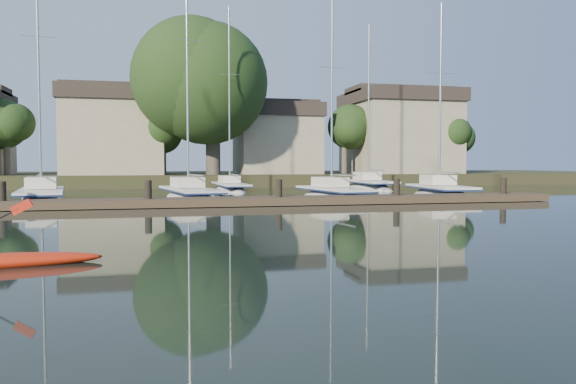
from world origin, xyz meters
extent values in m
plane|color=black|center=(0.00, 0.00, 0.00)|extent=(160.00, 160.00, 0.00)
cube|color=#402F25|center=(0.00, 14.00, 0.20)|extent=(34.00, 2.00, 0.35)
cylinder|color=black|center=(-9.00, 14.00, 0.30)|extent=(0.32, 0.32, 1.80)
cylinder|color=black|center=(-3.00, 14.00, 0.30)|extent=(0.32, 0.32, 1.80)
cylinder|color=black|center=(3.00, 14.00, 0.30)|extent=(0.32, 0.32, 1.80)
cylinder|color=black|center=(9.00, 14.00, 0.30)|extent=(0.32, 0.32, 1.80)
cylinder|color=black|center=(15.00, 14.00, 0.30)|extent=(0.32, 0.32, 1.80)
ellipsoid|color=silver|center=(-8.34, 18.68, -0.36)|extent=(3.40, 9.06, 1.98)
cube|color=silver|center=(-8.34, 18.68, 0.57)|extent=(3.07, 7.47, 0.15)
cube|color=#16224E|center=(-8.34, 18.68, 0.49)|extent=(3.18, 7.65, 0.08)
cube|color=beige|center=(-8.41, 19.20, 0.96)|extent=(1.79, 2.65, 0.57)
cylinder|color=#9EA0A5|center=(-8.38, 18.94, 6.86)|extent=(0.12, 0.12, 12.48)
cylinder|color=#9EA0A5|center=(-8.15, 17.37, 1.40)|extent=(0.55, 3.34, 0.08)
cylinder|color=#9EA0A5|center=(-8.38, 18.94, 8.36)|extent=(1.65, 0.26, 0.03)
ellipsoid|color=silver|center=(-0.88, 19.06, -0.35)|extent=(3.58, 9.21, 1.90)
cube|color=silver|center=(-0.88, 19.06, 0.55)|extent=(3.21, 7.60, 0.14)
cube|color=#16224E|center=(-0.88, 19.06, 0.47)|extent=(3.32, 7.79, 0.08)
cube|color=beige|center=(-0.97, 19.59, 0.92)|extent=(1.80, 2.72, 0.55)
cylinder|color=#9EA0A5|center=(-0.93, 19.33, 7.09)|extent=(0.12, 0.12, 12.98)
cylinder|color=#9EA0A5|center=(-0.65, 17.73, 1.35)|extent=(0.66, 3.38, 0.08)
cylinder|color=#9EA0A5|center=(-0.93, 19.33, 8.65)|extent=(1.58, 0.30, 0.03)
ellipsoid|color=silver|center=(6.99, 18.00, -0.34)|extent=(3.06, 8.05, 1.87)
cube|color=silver|center=(6.99, 18.00, 0.54)|extent=(2.78, 6.64, 0.14)
cube|color=#16224E|center=(6.99, 18.00, 0.46)|extent=(2.87, 6.80, 0.08)
cube|color=beige|center=(6.93, 18.46, 0.90)|extent=(1.65, 2.36, 0.54)
cylinder|color=#9EA0A5|center=(6.96, 18.23, 5.99)|extent=(0.12, 0.12, 10.80)
cylinder|color=#9EA0A5|center=(7.14, 16.83, 1.33)|extent=(0.46, 2.97, 0.08)
cylinder|color=#9EA0A5|center=(6.96, 18.23, 7.28)|extent=(1.56, 0.23, 0.03)
ellipsoid|color=silver|center=(13.61, 18.07, -0.37)|extent=(2.96, 7.62, 2.02)
cube|color=silver|center=(13.61, 18.07, 0.58)|extent=(2.72, 6.28, 0.15)
cube|color=#16224E|center=(13.61, 18.07, 0.50)|extent=(2.82, 6.44, 0.08)
cube|color=beige|center=(13.66, 18.52, 0.98)|extent=(1.69, 2.22, 0.58)
cylinder|color=#9EA0A5|center=(13.64, 18.29, 5.95)|extent=(0.13, 0.13, 10.62)
cylinder|color=#9EA0A5|center=(13.50, 16.96, 1.43)|extent=(0.37, 2.82, 0.08)
cylinder|color=#9EA0A5|center=(13.64, 18.29, 7.22)|extent=(1.69, 0.20, 0.03)
ellipsoid|color=silver|center=(2.49, 27.76, -0.31)|extent=(2.14, 8.92, 1.69)
cube|color=silver|center=(2.49, 27.76, 0.49)|extent=(2.00, 7.33, 0.12)
cube|color=#16224E|center=(2.49, 27.76, 0.42)|extent=(2.08, 7.51, 0.07)
cube|color=beige|center=(2.47, 28.29, 0.82)|extent=(1.32, 2.52, 0.49)
cylinder|color=#9EA0A5|center=(2.48, 28.03, 6.74)|extent=(0.11, 0.11, 12.42)
cylinder|color=#9EA0A5|center=(2.53, 26.43, 1.20)|extent=(0.18, 3.37, 0.07)
cylinder|color=#9EA0A5|center=(2.48, 28.03, 8.23)|extent=(1.42, 0.07, 0.03)
ellipsoid|color=silver|center=(12.98, 27.77, -0.37)|extent=(2.44, 8.55, 2.02)
cube|color=silver|center=(12.98, 27.77, 0.58)|extent=(2.30, 7.02, 0.15)
cube|color=#16224E|center=(12.98, 27.77, 0.50)|extent=(2.39, 7.19, 0.08)
cube|color=beige|center=(12.99, 28.28, 0.98)|extent=(1.55, 2.42, 0.58)
cylinder|color=#9EA0A5|center=(12.98, 28.02, 6.48)|extent=(0.13, 0.13, 11.68)
cylinder|color=#9EA0A5|center=(12.95, 26.49, 1.43)|extent=(0.17, 3.23, 0.08)
cylinder|color=#9EA0A5|center=(12.98, 28.02, 7.88)|extent=(1.70, 0.07, 0.03)
cube|color=#253219|center=(0.00, 44.00, 0.50)|extent=(90.00, 24.00, 1.00)
cube|color=#9F977F|center=(-6.00, 38.00, 4.00)|extent=(8.00, 8.00, 6.00)
cube|color=#2E2521|center=(-6.00, 38.00, 7.60)|extent=(8.40, 8.40, 1.20)
cube|color=#9F977F|center=(8.00, 38.00, 3.50)|extent=(7.00, 7.00, 5.00)
cube|color=#2E2521|center=(8.00, 38.00, 6.60)|extent=(7.35, 7.35, 1.20)
cube|color=#9F977F|center=(20.00, 38.00, 4.25)|extent=(9.00, 9.00, 6.50)
cube|color=#2E2521|center=(20.00, 38.00, 8.10)|extent=(9.45, 9.45, 1.20)
cylinder|color=#544C43|center=(2.00, 35.00, 3.50)|extent=(1.20, 1.20, 5.00)
sphere|color=black|center=(2.00, 35.00, 8.50)|extent=(8.50, 8.50, 8.50)
cylinder|color=#544C43|center=(-14.00, 36.00, 2.50)|extent=(0.48, 0.48, 3.00)
sphere|color=black|center=(-14.00, 36.00, 5.00)|extent=(3.40, 3.40, 3.40)
cylinder|color=#544C43|center=(-2.00, 35.50, 2.40)|extent=(0.38, 0.38, 2.80)
sphere|color=black|center=(-2.00, 35.50, 4.60)|extent=(2.72, 2.72, 2.72)
cylinder|color=#544C43|center=(14.00, 36.50, 2.60)|extent=(0.50, 0.50, 3.20)
sphere|color=black|center=(14.00, 36.50, 5.25)|extent=(3.57, 3.57, 3.57)
cylinder|color=#544C43|center=(24.00, 35.00, 2.30)|extent=(0.41, 0.41, 2.60)
sphere|color=black|center=(24.00, 35.00, 4.45)|extent=(2.89, 2.89, 2.89)
camera|label=1|loc=(-2.65, -11.85, 1.99)|focal=35.00mm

